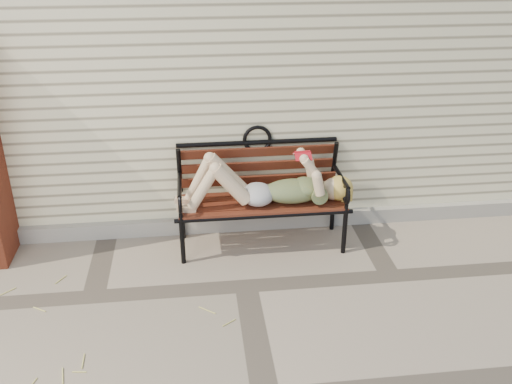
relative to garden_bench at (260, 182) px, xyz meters
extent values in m
plane|color=gray|center=(-0.21, -0.75, -0.60)|extent=(80.00, 80.00, 0.00)
cube|color=#F6EDC0|center=(-0.21, 2.25, 0.90)|extent=(8.00, 4.00, 3.00)
cube|color=#A29F93|center=(-0.21, 0.22, -0.53)|extent=(8.00, 0.10, 0.15)
cylinder|color=black|center=(-0.73, -0.32, -0.38)|extent=(0.04, 0.04, 0.44)
cylinder|color=black|center=(-0.73, 0.12, -0.38)|extent=(0.04, 0.04, 0.44)
cylinder|color=black|center=(0.73, -0.32, -0.38)|extent=(0.04, 0.04, 0.44)
cylinder|color=black|center=(0.73, 0.12, -0.38)|extent=(0.04, 0.04, 0.44)
cube|color=maroon|center=(0.00, -0.10, -0.16)|extent=(1.50, 0.48, 0.03)
cylinder|color=black|center=(0.00, -0.32, -0.18)|extent=(1.58, 0.04, 0.04)
cylinder|color=black|center=(0.00, 0.12, -0.18)|extent=(1.58, 0.04, 0.04)
torus|color=black|center=(0.00, 0.23, 0.33)|extent=(0.27, 0.04, 0.27)
ellipsoid|color=#0B444F|center=(0.28, -0.13, -0.04)|extent=(0.53, 0.31, 0.21)
ellipsoid|color=#0B444F|center=(0.39, -0.13, 0.00)|extent=(0.26, 0.30, 0.16)
ellipsoid|color=#AFAFB4|center=(-0.04, -0.13, -0.05)|extent=(0.30, 0.33, 0.19)
sphere|color=beige|center=(0.66, -0.13, -0.04)|extent=(0.22, 0.22, 0.22)
ellipsoid|color=gold|center=(0.71, -0.13, -0.03)|extent=(0.25, 0.25, 0.23)
cube|color=red|center=(0.35, -0.13, 0.33)|extent=(0.14, 0.02, 0.02)
cube|color=beige|center=(0.35, -0.17, 0.31)|extent=(0.14, 0.09, 0.05)
cube|color=beige|center=(0.35, -0.09, 0.31)|extent=(0.14, 0.09, 0.05)
cube|color=red|center=(0.35, -0.18, 0.31)|extent=(0.15, 0.09, 0.05)
cube|color=red|center=(0.35, -0.09, 0.31)|extent=(0.15, 0.09, 0.05)
cylinder|color=#CCC463|center=(-1.07, -0.67, -0.59)|extent=(0.03, 0.19, 0.01)
cylinder|color=#CCC463|center=(-1.41, -1.15, -0.59)|extent=(0.08, 0.08, 0.01)
cylinder|color=#CCC463|center=(-0.93, -0.71, -0.59)|extent=(0.11, 0.04, 0.01)
cylinder|color=#CCC463|center=(-1.58, -0.98, -0.59)|extent=(0.02, 0.16, 0.01)
cylinder|color=#CCC463|center=(-1.76, -1.11, -0.59)|extent=(0.07, 0.14, 0.01)
cylinder|color=#CCC463|center=(-1.38, -0.45, -0.59)|extent=(0.04, 0.13, 0.01)
cylinder|color=#CCC463|center=(-1.39, -1.54, -0.59)|extent=(0.17, 0.01, 0.01)
cylinder|color=#CCC463|center=(-1.77, -0.60, -0.59)|extent=(0.05, 0.17, 0.01)
cylinder|color=#CCC463|center=(-0.54, -1.42, -0.59)|extent=(0.10, 0.08, 0.01)
cylinder|color=#CCC463|center=(-1.88, -1.19, -0.59)|extent=(0.10, 0.07, 0.01)
cylinder|color=#CCC463|center=(-1.47, -1.20, -0.59)|extent=(0.02, 0.14, 0.01)
cylinder|color=#CCC463|center=(-1.37, -1.52, -0.59)|extent=(0.02, 0.18, 0.01)
cylinder|color=#CCC463|center=(-1.16, -0.77, -0.59)|extent=(0.10, 0.03, 0.01)
camera|label=1|loc=(-0.60, -4.68, 2.18)|focal=40.00mm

